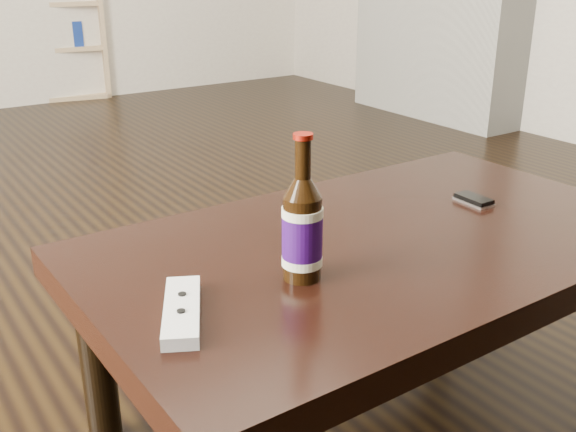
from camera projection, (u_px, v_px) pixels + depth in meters
floor at (189, 269)px, 2.29m from camera, size 5.00×6.00×0.01m
coffee_table at (380, 263)px, 1.40m from camera, size 1.22×0.72×0.46m
beer_bottle at (302, 229)px, 1.17m from camera, size 0.09×0.09×0.26m
phone at (474, 200)px, 1.56m from camera, size 0.05×0.09×0.02m
remote at (182, 311)px, 1.07m from camera, size 0.14×0.21×0.03m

